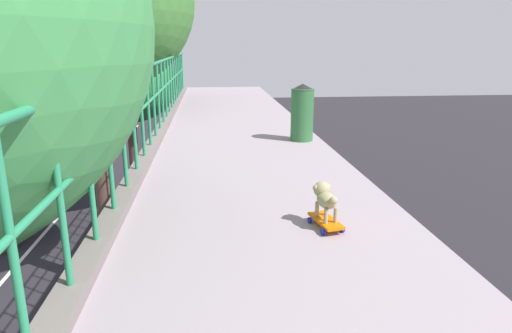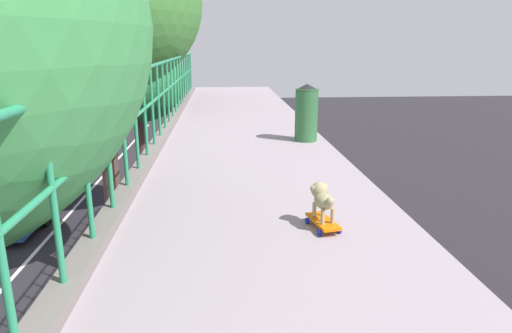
{
  "view_description": "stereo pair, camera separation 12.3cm",
  "coord_description": "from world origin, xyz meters",
  "px_view_note": "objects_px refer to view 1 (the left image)",
  "views": [
    {
      "loc": [
        0.68,
        -0.95,
        7.16
      ],
      "look_at": [
        1.17,
        3.81,
        5.83
      ],
      "focal_mm": 31.35,
      "sensor_mm": 36.0,
      "label": 1
    },
    {
      "loc": [
        0.8,
        -0.96,
        7.16
      ],
      "look_at": [
        1.17,
        3.81,
        5.83
      ],
      "focal_mm": 31.35,
      "sensor_mm": 36.0,
      "label": 2
    }
  ],
  "objects_px": {
    "city_bus": "(27,166)",
    "toy_skateboard": "(326,221)",
    "small_dog": "(325,197)",
    "litter_bin": "(302,112)"
  },
  "relations": [
    {
      "from": "city_bus",
      "to": "toy_skateboard",
      "type": "distance_m",
      "value": 19.45
    },
    {
      "from": "city_bus",
      "to": "small_dog",
      "type": "relative_size",
      "value": 27.56
    },
    {
      "from": "toy_skateboard",
      "to": "litter_bin",
      "type": "relative_size",
      "value": 0.47
    },
    {
      "from": "toy_skateboard",
      "to": "litter_bin",
      "type": "xyz_separation_m",
      "value": [
        0.53,
        3.72,
        0.43
      ]
    },
    {
      "from": "small_dog",
      "to": "toy_skateboard",
      "type": "bearing_deg",
      "value": -79.49
    },
    {
      "from": "city_bus",
      "to": "litter_bin",
      "type": "distance_m",
      "value": 16.78
    },
    {
      "from": "small_dog",
      "to": "city_bus",
      "type": "bearing_deg",
      "value": 119.2
    },
    {
      "from": "city_bus",
      "to": "toy_skateboard",
      "type": "relative_size",
      "value": 22.37
    },
    {
      "from": "litter_bin",
      "to": "small_dog",
      "type": "bearing_deg",
      "value": -98.34
    },
    {
      "from": "small_dog",
      "to": "litter_bin",
      "type": "bearing_deg",
      "value": 81.66
    }
  ]
}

